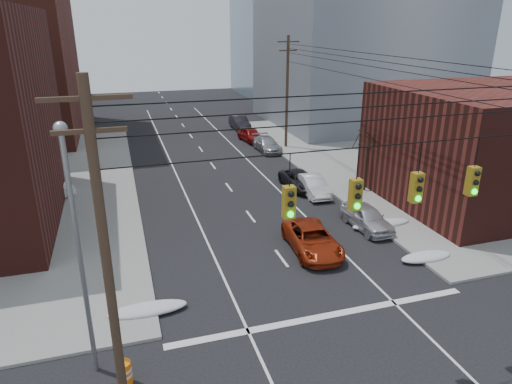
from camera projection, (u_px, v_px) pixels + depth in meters
sidewalk_ne at (483, 150)px, 45.77m from camera, size 40.00×40.00×0.15m
building_office at (363, 19)px, 55.30m from camera, size 22.00×20.00×25.00m
building_glass at (298, 29)px, 79.66m from camera, size 20.00×18.00×22.00m
building_storefront at (503, 145)px, 32.07m from camera, size 16.00×12.00×8.00m
utility_pole_left at (107, 268)px, 12.52m from camera, size 2.20×0.28×11.00m
utility_pole_far at (287, 91)px, 44.97m from camera, size 2.20×0.28×11.00m
traffic_signals at (387, 189)px, 14.37m from camera, size 17.00×0.42×2.02m
street_light at (76, 235)px, 15.02m from camera, size 0.44×0.44×9.32m
bare_tree at (366, 163)px, 33.93m from camera, size 2.09×2.20×4.93m
snow_nw at (148, 309)px, 20.14m from camera, size 3.50×1.08×0.42m
snow_ne at (426, 257)px, 24.66m from camera, size 3.00×1.08×0.42m
snow_east_far at (381, 224)px, 28.69m from camera, size 4.00×1.08×0.42m
red_pickup at (312, 239)px, 25.52m from camera, size 2.73×5.30×1.43m
parked_car_a at (367, 217)px, 28.35m from camera, size 1.96×4.43×1.48m
parked_car_b at (313, 185)px, 33.98m from camera, size 1.73×4.36×1.41m
parked_car_c at (301, 180)px, 35.29m from camera, size 2.37×4.73×1.29m
parked_car_d at (267, 144)px, 45.54m from camera, size 2.02×4.83×1.39m
parked_car_e at (251, 135)px, 49.23m from camera, size 2.33×4.54×1.48m
parked_car_f at (240, 123)px, 54.95m from camera, size 1.66×4.73×1.56m
lot_car_a at (38, 191)px, 32.28m from camera, size 5.06×3.37×1.58m
lot_car_b at (19, 170)px, 36.91m from camera, size 5.70×3.64×1.46m
construction_barrel at (124, 373)px, 16.10m from camera, size 0.67×0.67×0.94m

